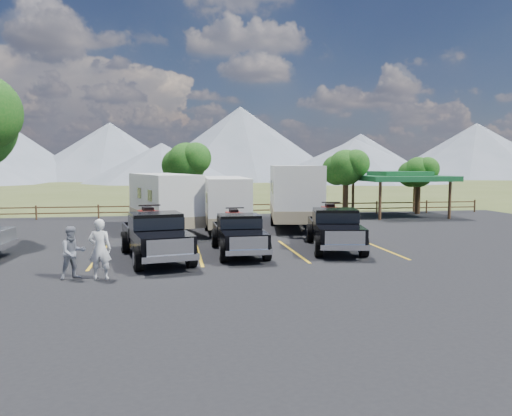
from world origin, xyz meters
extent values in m
plane|color=#465423|center=(0.00, 0.00, 0.00)|extent=(320.00, 320.00, 0.00)
cube|color=black|center=(0.00, 3.00, 0.02)|extent=(44.00, 34.00, 0.04)
cube|color=gold|center=(-6.00, 4.00, 0.04)|extent=(0.12, 5.50, 0.01)
cube|color=gold|center=(-2.00, 4.00, 0.04)|extent=(0.12, 5.50, 0.01)
cube|color=gold|center=(2.00, 4.00, 0.04)|extent=(0.12, 5.50, 0.01)
cube|color=gold|center=(6.00, 4.00, 0.04)|extent=(0.12, 5.50, 0.01)
cylinder|color=black|center=(9.00, 17.00, 1.40)|extent=(0.39, 0.39, 2.80)
sphere|color=#154F13|center=(9.00, 17.00, 3.50)|extent=(2.52, 2.52, 2.52)
sphere|color=#154F13|center=(9.54, 16.55, 3.77)|extent=(1.98, 1.98, 1.98)
sphere|color=#154F13|center=(8.50, 17.40, 3.32)|extent=(2.16, 2.16, 2.16)
cylinder|color=black|center=(15.00, 18.00, 1.26)|extent=(0.38, 0.38, 2.52)
sphere|color=#154F13|center=(15.00, 18.00, 3.15)|extent=(2.24, 2.24, 2.24)
sphere|color=#154F13|center=(15.48, 17.60, 3.39)|extent=(1.76, 1.76, 1.76)
sphere|color=#154F13|center=(14.55, 18.35, 2.99)|extent=(1.92, 1.92, 1.92)
cylinder|color=black|center=(-2.00, 19.00, 1.54)|extent=(0.41, 0.41, 3.08)
sphere|color=#154F13|center=(-2.00, 19.00, 3.85)|extent=(2.80, 2.80, 2.80)
sphere|color=#154F13|center=(-1.40, 18.50, 4.15)|extent=(2.20, 2.20, 2.20)
sphere|color=#154F13|center=(-2.56, 19.44, 3.65)|extent=(2.40, 2.40, 2.40)
cylinder|color=brown|center=(-12.00, 18.50, 0.50)|extent=(0.12, 0.12, 1.00)
cylinder|color=brown|center=(-8.00, 18.50, 0.50)|extent=(0.12, 0.12, 1.00)
cylinder|color=brown|center=(-4.00, 18.50, 0.50)|extent=(0.12, 0.12, 1.00)
cylinder|color=brown|center=(0.00, 18.50, 0.50)|extent=(0.12, 0.12, 1.00)
cylinder|color=brown|center=(4.00, 18.50, 0.50)|extent=(0.12, 0.12, 1.00)
cylinder|color=brown|center=(8.00, 18.50, 0.50)|extent=(0.12, 0.12, 1.00)
cylinder|color=brown|center=(12.00, 18.50, 0.50)|extent=(0.12, 0.12, 1.00)
cylinder|color=brown|center=(16.00, 18.50, 0.50)|extent=(0.12, 0.12, 1.00)
cylinder|color=brown|center=(20.00, 18.50, 0.50)|extent=(0.12, 0.12, 1.00)
cube|color=brown|center=(2.00, 18.50, 0.45)|extent=(36.00, 0.06, 0.08)
cube|color=brown|center=(2.00, 18.50, 0.85)|extent=(36.00, 0.06, 0.08)
cylinder|color=brown|center=(10.50, 14.50, 1.30)|extent=(0.20, 0.20, 2.60)
cylinder|color=brown|center=(10.50, 19.50, 1.30)|extent=(0.20, 0.20, 2.60)
cylinder|color=brown|center=(15.50, 14.50, 1.30)|extent=(0.20, 0.20, 2.60)
cylinder|color=brown|center=(15.50, 19.50, 1.30)|extent=(0.20, 0.20, 2.60)
cube|color=#1A5B2F|center=(13.00, 17.00, 2.75)|extent=(6.20, 6.20, 0.35)
cube|color=#1A5B2F|center=(13.00, 17.00, 3.05)|extent=(3.50, 3.50, 0.35)
cone|color=slate|center=(-18.00, 112.00, 7.00)|extent=(44.00, 44.00, 14.00)
cone|color=slate|center=(14.00, 108.00, 9.00)|extent=(52.00, 52.00, 18.00)
cone|color=slate|center=(48.00, 114.00, 6.00)|extent=(40.00, 40.00, 12.00)
cone|color=slate|center=(80.00, 110.00, 7.50)|extent=(50.00, 50.00, 15.00)
cone|color=slate|center=(-5.00, 87.00, 4.00)|extent=(32.00, 32.00, 8.00)
cone|color=slate|center=(35.00, 84.00, 4.50)|extent=(40.00, 40.00, 9.00)
cube|color=black|center=(-3.71, 3.04, 0.66)|extent=(2.91, 5.90, 0.36)
cube|color=black|center=(-3.33, 1.17, 1.03)|extent=(2.22, 2.13, 0.50)
cube|color=black|center=(-3.69, 2.92, 1.38)|extent=(2.13, 1.89, 0.99)
cube|color=black|center=(-3.69, 2.92, 1.53)|extent=(2.18, 1.95, 0.45)
cube|color=black|center=(-4.07, 4.79, 0.94)|extent=(2.34, 2.71, 0.55)
cube|color=silver|center=(-3.13, 0.18, 0.98)|extent=(1.57, 0.39, 0.55)
cube|color=silver|center=(-3.12, 0.13, 0.61)|extent=(1.94, 0.56, 0.22)
cube|color=silver|center=(-4.30, 5.95, 0.61)|extent=(1.94, 0.54, 0.22)
cylinder|color=black|center=(-4.24, 0.93, 0.49)|extent=(0.47, 0.93, 0.89)
cylinder|color=black|center=(-2.41, 1.30, 0.49)|extent=(0.47, 0.93, 0.89)
cylinder|color=black|center=(-5.01, 4.78, 0.49)|extent=(0.47, 0.93, 0.89)
cylinder|color=black|center=(-3.19, 5.15, 0.49)|extent=(0.47, 0.93, 0.89)
cube|color=#930F08|center=(-4.07, 4.79, 1.61)|extent=(0.94, 1.40, 0.35)
cube|color=black|center=(-4.07, 4.79, 1.85)|extent=(0.54, 0.81, 0.18)
cube|color=#930F08|center=(-3.96, 4.25, 1.71)|extent=(0.85, 0.50, 0.22)
cylinder|color=black|center=(-3.98, 4.35, 2.05)|extent=(0.89, 0.24, 0.06)
cylinder|color=black|center=(-4.39, 4.17, 1.41)|extent=(0.36, 0.60, 0.56)
cylinder|color=black|center=(-3.52, 4.34, 1.41)|extent=(0.36, 0.60, 0.56)
cylinder|color=black|center=(-4.61, 5.23, 1.41)|extent=(0.36, 0.60, 0.56)
cylinder|color=black|center=(-3.74, 5.41, 1.41)|extent=(0.36, 0.60, 0.56)
cube|color=black|center=(-0.35, 3.79, 0.60)|extent=(1.67, 5.06, 0.32)
cube|color=black|center=(-0.34, 2.09, 0.92)|extent=(1.71, 1.61, 0.44)
cube|color=black|center=(-0.35, 3.68, 1.23)|extent=(1.67, 1.39, 0.88)
cube|color=black|center=(-0.35, 3.68, 1.37)|extent=(1.71, 1.45, 0.40)
cube|color=black|center=(-0.36, 5.38, 0.84)|extent=(1.71, 2.14, 0.49)
cube|color=silver|center=(-0.33, 1.19, 0.88)|extent=(1.42, 0.08, 0.49)
cube|color=silver|center=(-0.33, 1.13, 0.54)|extent=(1.74, 0.17, 0.19)
cube|color=silver|center=(-0.37, 6.44, 0.54)|extent=(1.74, 0.15, 0.19)
cylinder|color=black|center=(-1.17, 2.03, 0.44)|extent=(0.27, 0.80, 0.80)
cylinder|color=black|center=(0.49, 2.04, 0.44)|extent=(0.27, 0.80, 0.80)
cylinder|color=black|center=(-1.20, 5.53, 0.44)|extent=(0.27, 0.80, 0.80)
cylinder|color=black|center=(0.47, 5.55, 0.44)|extent=(0.27, 0.80, 0.80)
cube|color=#930F08|center=(-0.36, 5.38, 1.44)|extent=(0.63, 1.15, 0.31)
cube|color=black|center=(-0.36, 5.38, 1.66)|extent=(0.36, 0.67, 0.16)
cube|color=#930F08|center=(-0.36, 4.89, 1.53)|extent=(0.71, 0.31, 0.19)
cylinder|color=black|center=(-0.36, 4.98, 1.84)|extent=(0.80, 0.06, 0.05)
cylinder|color=black|center=(-0.76, 4.89, 1.26)|extent=(0.23, 0.50, 0.50)
cylinder|color=black|center=(0.04, 4.90, 1.26)|extent=(0.23, 0.50, 0.50)
cylinder|color=black|center=(-0.76, 5.86, 1.26)|extent=(0.23, 0.50, 0.50)
cylinder|color=black|center=(0.03, 5.87, 1.26)|extent=(0.23, 0.50, 0.50)
cube|color=black|center=(3.92, 4.18, 0.64)|extent=(2.74, 5.69, 0.35)
cube|color=black|center=(3.58, 2.37, 1.00)|extent=(2.13, 2.04, 0.48)
cube|color=black|center=(3.90, 4.07, 1.33)|extent=(2.05, 1.80, 0.96)
cube|color=black|center=(3.90, 4.07, 1.48)|extent=(2.10, 1.87, 0.43)
cube|color=black|center=(4.24, 5.87, 0.91)|extent=(2.23, 2.60, 0.53)
cube|color=silver|center=(3.40, 1.41, 0.95)|extent=(1.52, 0.36, 0.53)
cube|color=silver|center=(3.39, 1.35, 0.59)|extent=(1.88, 0.52, 0.21)
cube|color=silver|center=(4.45, 7.01, 0.59)|extent=(1.87, 0.50, 0.21)
cylinder|color=black|center=(2.68, 2.48, 0.47)|extent=(0.44, 0.90, 0.86)
cylinder|color=black|center=(4.45, 2.15, 0.47)|extent=(0.44, 0.90, 0.86)
cylinder|color=black|center=(3.39, 6.21, 0.47)|extent=(0.44, 0.90, 0.86)
cylinder|color=black|center=(5.16, 5.88, 0.47)|extent=(0.44, 0.90, 0.86)
cube|color=#930F08|center=(4.24, 5.87, 1.55)|extent=(0.89, 1.35, 0.34)
cube|color=black|center=(4.24, 5.87, 1.79)|extent=(0.51, 0.78, 0.17)
cube|color=#930F08|center=(4.14, 5.36, 1.65)|extent=(0.82, 0.47, 0.21)
cylinder|color=black|center=(4.16, 5.45, 1.99)|extent=(0.86, 0.22, 0.06)
cylinder|color=black|center=(3.72, 5.44, 1.36)|extent=(0.34, 0.57, 0.54)
cylinder|color=black|center=(4.57, 5.28, 1.36)|extent=(0.34, 0.57, 0.54)
cylinder|color=black|center=(3.91, 6.47, 1.36)|extent=(0.34, 0.57, 0.54)
cylinder|color=black|center=(4.76, 6.31, 1.36)|extent=(0.34, 0.57, 0.54)
cube|color=white|center=(-3.52, 11.34, 1.88)|extent=(4.18, 7.64, 2.62)
cube|color=gray|center=(-3.52, 11.34, 0.87)|extent=(4.22, 7.68, 0.58)
cube|color=black|center=(-4.17, 9.27, 2.15)|extent=(0.25, 0.85, 0.58)
cube|color=black|center=(-1.90, 9.90, 2.15)|extent=(0.25, 0.85, 0.58)
cylinder|color=black|center=(-4.65, 11.33, 0.38)|extent=(0.41, 0.72, 0.68)
cylinder|color=black|center=(-2.54, 11.91, 0.38)|extent=(0.41, 0.72, 0.68)
cube|color=black|center=(-2.32, 6.99, 0.53)|extent=(0.58, 1.72, 0.10)
cube|color=white|center=(-0.13, 10.93, 1.78)|extent=(2.42, 6.92, 2.47)
cube|color=gray|center=(-0.13, 10.93, 0.82)|extent=(2.44, 6.96, 0.55)
cube|color=black|center=(-1.30, 9.25, 2.02)|extent=(0.05, 0.82, 0.55)
cube|color=black|center=(0.92, 9.18, 2.02)|extent=(0.05, 0.82, 0.55)
cylinder|color=black|center=(-1.16, 11.24, 0.36)|extent=(0.25, 0.65, 0.64)
cylinder|color=black|center=(0.91, 11.17, 0.36)|extent=(0.25, 0.65, 0.64)
cube|color=black|center=(-0.27, 6.68, 0.50)|extent=(0.16, 1.65, 0.09)
cube|color=white|center=(4.11, 12.23, 2.15)|extent=(4.05, 8.66, 3.00)
cube|color=gray|center=(4.11, 12.23, 0.98)|extent=(4.08, 8.71, 0.67)
cube|color=black|center=(2.43, 10.41, 2.45)|extent=(0.19, 0.99, 0.67)
cube|color=black|center=(5.08, 9.95, 2.45)|extent=(0.19, 0.99, 0.67)
cylinder|color=black|center=(2.93, 12.78, 0.43)|extent=(0.41, 0.81, 0.78)
cylinder|color=black|center=(5.40, 12.35, 0.43)|extent=(0.41, 0.81, 0.78)
cube|color=black|center=(3.23, 7.15, 0.60)|extent=(0.47, 1.99, 0.11)
cube|color=silver|center=(-9.44, 4.07, 0.60)|extent=(0.33, 1.94, 0.22)
imported|color=white|center=(-5.37, -0.06, 1.02)|extent=(0.74, 0.52, 1.96)
imported|color=gray|center=(-6.24, 0.15, 0.89)|extent=(1.04, 0.97, 1.71)
camera|label=1|loc=(-3.05, -16.50, 3.74)|focal=35.00mm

